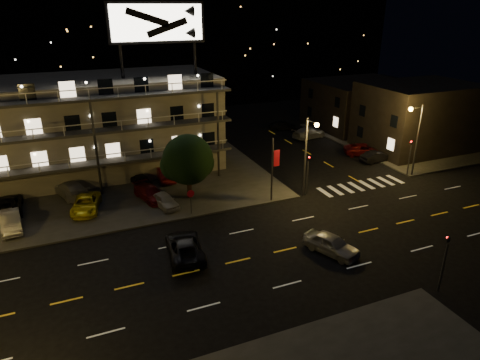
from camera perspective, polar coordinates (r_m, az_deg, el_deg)
name	(u,v)px	position (r m, az deg, el deg)	size (l,w,h in m)	color
ground	(262,255)	(33.18, 2.96, -10.00)	(140.00, 140.00, 0.00)	black
curb_nw	(59,187)	(48.50, -23.04, -0.88)	(44.00, 24.00, 0.15)	#31312F
curb_ne	(392,139)	(64.41, 19.65, 5.12)	(16.00, 24.00, 0.15)	#31312F
motel	(89,125)	(50.63, -19.46, 6.91)	(28.00, 13.80, 18.10)	gray
side_bldg_front	(418,117)	(60.60, 22.64, 7.78)	(14.06, 10.00, 8.50)	black
side_bldg_back	(359,104)	(69.46, 15.64, 9.71)	(14.06, 12.00, 7.00)	black
hill_backdrop	(87,38)	(94.35, -19.79, 17.37)	(120.00, 25.00, 24.00)	black
streetlight_nc	(308,150)	(41.17, 9.02, 3.99)	(0.44, 1.92, 8.00)	#2D2D30
streetlight_ne	(416,133)	(49.75, 22.40, 5.77)	(1.92, 0.44, 8.00)	#2D2D30
signal_nw	(308,171)	(42.67, 9.01, 1.24)	(0.20, 0.27, 4.60)	#2D2D30
signal_sw	(445,258)	(31.08, 25.65, -9.32)	(0.20, 0.27, 4.60)	#2D2D30
signal_ne	(410,154)	(50.46, 21.74, 3.23)	(0.27, 0.20, 4.60)	#2D2D30
banner_north	(273,168)	(40.45, 4.41, 1.57)	(0.83, 0.16, 6.40)	#2D2D30
stop_sign	(191,198)	(38.50, -6.58, -2.40)	(0.91, 0.11, 2.61)	#2D2D30
tree	(188,161)	(41.03, -7.01, 2.52)	(5.06, 4.87, 6.37)	black
lot_car_1	(11,221)	(40.91, -28.27, -4.86)	(1.54, 4.43, 1.46)	#98989D
lot_car_2	(86,204)	(41.66, -19.86, -3.03)	(2.22, 4.83, 1.34)	yellow
lot_car_3	(150,193)	(42.36, -11.88, -1.71)	(1.85, 4.55, 1.32)	#620E0F
lot_car_4	(165,200)	(40.57, -10.02, -2.69)	(1.53, 3.80, 1.29)	#98989D
lot_car_6	(8,205)	(44.37, -28.55, -2.91)	(2.33, 5.05, 1.40)	black
lot_car_7	(71,189)	(45.35, -21.66, -1.08)	(2.16, 5.31, 1.54)	#98989D
lot_car_8	(140,179)	(46.00, -13.15, 0.09)	(1.46, 3.63, 1.24)	black
lot_car_9	(165,173)	(46.75, -9.98, 0.90)	(1.61, 4.60, 1.52)	#620E0F
side_car_0	(377,157)	(54.45, 17.77, 3.00)	(1.43, 4.10, 1.35)	black
side_car_1	(365,150)	(56.56, 16.30, 3.92)	(2.38, 5.16, 1.43)	#620E0F
side_car_2	(309,133)	(62.16, 9.19, 6.23)	(2.16, 5.30, 1.54)	#98989D
side_car_3	(283,125)	(65.89, 5.72, 7.27)	(1.67, 4.16, 1.42)	black
road_car_east	(331,244)	(33.79, 12.08, -8.36)	(1.80, 4.48, 1.53)	#98989D
road_car_west	(185,247)	(32.98, -7.39, -8.83)	(2.54, 5.50, 1.53)	black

